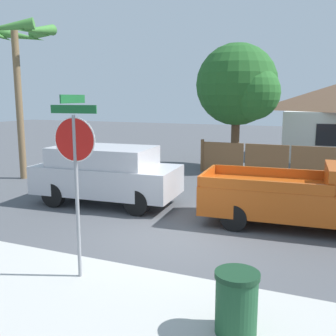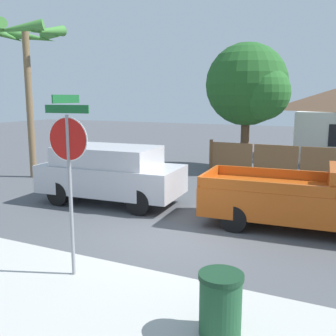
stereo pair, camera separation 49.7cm
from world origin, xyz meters
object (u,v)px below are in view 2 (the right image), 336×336
oak_tree (250,86)px  trash_bin (220,304)px  stop_sign (69,155)px  palm_tree (26,46)px  red_suv (110,172)px  orange_pickup (312,199)px

oak_tree → trash_bin: (3.00, -13.23, -3.42)m
oak_tree → trash_bin: size_ratio=6.29×
stop_sign → oak_tree: bearing=83.2°
palm_tree → stop_sign: (7.72, -6.87, -3.12)m
oak_tree → red_suv: size_ratio=1.26×
red_suv → orange_pickup: (6.18, 0.02, -0.18)m
orange_pickup → stop_sign: bearing=-133.0°
stop_sign → red_suv: bearing=110.1°
red_suv → trash_bin: (5.51, -5.41, -0.54)m
oak_tree → trash_bin: bearing=-77.2°
orange_pickup → stop_sign: size_ratio=1.53×
red_suv → stop_sign: 5.46m
orange_pickup → palm_tree: bearing=165.7°
palm_tree → red_suv: bearing=-21.3°
oak_tree → palm_tree: (-7.91, -5.71, 1.58)m
trash_bin → orange_pickup: bearing=82.9°
oak_tree → stop_sign: oak_tree is taller
oak_tree → orange_pickup: 9.15m
red_suv → stop_sign: (2.32, -4.76, 1.35)m
palm_tree → trash_bin: size_ratio=6.77×
orange_pickup → stop_sign: (-3.86, -4.78, 1.53)m
palm_tree → red_suv: (5.40, -2.11, -4.47)m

